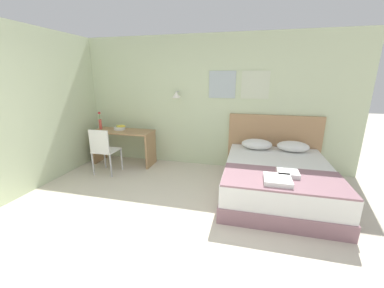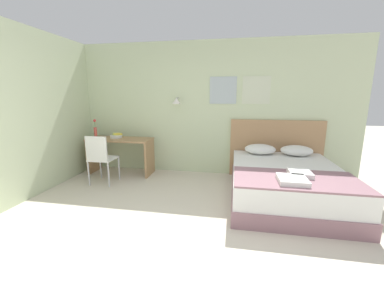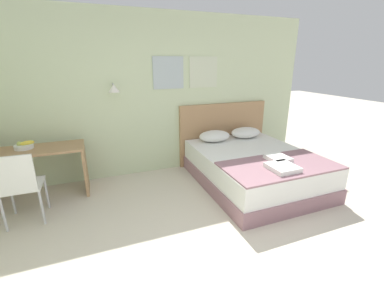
% 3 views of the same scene
% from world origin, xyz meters
% --- Properties ---
extents(wall_back, '(5.91, 0.31, 2.65)m').
position_xyz_m(wall_back, '(0.01, 2.77, 1.33)').
color(wall_back, beige).
rests_on(wall_back, ground_plane).
extents(bed, '(1.63, 2.04, 0.53)m').
position_xyz_m(bed, '(1.40, 1.66, 0.26)').
color(bed, gray).
rests_on(bed, ground_plane).
extents(headboard, '(1.75, 0.06, 1.14)m').
position_xyz_m(headboard, '(1.40, 2.71, 0.57)').
color(headboard, '#A87F56').
rests_on(headboard, ground_plane).
extents(pillow_left, '(0.56, 0.40, 0.19)m').
position_xyz_m(pillow_left, '(1.08, 2.43, 0.62)').
color(pillow_left, white).
rests_on(pillow_left, bed).
extents(pillow_right, '(0.56, 0.40, 0.19)m').
position_xyz_m(pillow_right, '(1.73, 2.43, 0.62)').
color(pillow_right, white).
rests_on(pillow_right, bed).
extents(throw_blanket, '(1.58, 0.82, 0.02)m').
position_xyz_m(throw_blanket, '(1.40, 1.07, 0.54)').
color(throw_blanket, gray).
rests_on(throw_blanket, bed).
extents(folded_towel_near_foot, '(0.28, 0.32, 0.06)m').
position_xyz_m(folded_towel_near_foot, '(1.48, 1.21, 0.58)').
color(folded_towel_near_foot, white).
rests_on(folded_towel_near_foot, throw_blanket).
extents(folded_towel_mid_bed, '(0.34, 0.36, 0.06)m').
position_xyz_m(folded_towel_mid_bed, '(1.32, 0.92, 0.58)').
color(folded_towel_mid_bed, white).
rests_on(folded_towel_mid_bed, throw_blanket).
extents(desk, '(1.29, 0.53, 0.74)m').
position_xyz_m(desk, '(-1.71, 2.39, 0.52)').
color(desk, '#A87F56').
rests_on(desk, ground_plane).
extents(desk_chair, '(0.43, 0.43, 0.91)m').
position_xyz_m(desk_chair, '(-1.77, 1.73, 0.54)').
color(desk_chair, white).
rests_on(desk_chair, ground_plane).
extents(fruit_bowl, '(0.26, 0.24, 0.10)m').
position_xyz_m(fruit_bowl, '(-1.82, 2.45, 0.78)').
color(fruit_bowl, silver).
rests_on(fruit_bowl, desk).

